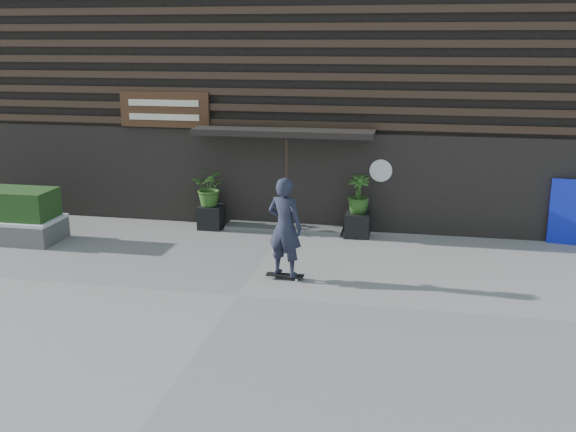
# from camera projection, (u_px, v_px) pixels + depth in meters

# --- Properties ---
(ground) EXTENTS (80.00, 80.00, 0.00)m
(ground) POSITION_uv_depth(u_px,v_px,m) (237.00, 296.00, 12.63)
(ground) COLOR gray
(ground) RESTS_ON ground
(entrance_step) EXTENTS (3.00, 0.80, 0.12)m
(entrance_step) POSITION_uv_depth(u_px,v_px,m) (284.00, 228.00, 16.97)
(entrance_step) COLOR #4D4D4A
(entrance_step) RESTS_ON ground
(planter_pot_left) EXTENTS (0.60, 0.60, 0.60)m
(planter_pot_left) POSITION_uv_depth(u_px,v_px,m) (211.00, 217.00, 17.07)
(planter_pot_left) COLOR black
(planter_pot_left) RESTS_ON ground
(bamboo_left) EXTENTS (0.86, 0.75, 0.96)m
(bamboo_left) POSITION_uv_depth(u_px,v_px,m) (210.00, 188.00, 16.87)
(bamboo_left) COLOR #2D591E
(bamboo_left) RESTS_ON planter_pot_left
(planter_pot_right) EXTENTS (0.60, 0.60, 0.60)m
(planter_pot_right) POSITION_uv_depth(u_px,v_px,m) (358.00, 225.00, 16.36)
(planter_pot_right) COLOR black
(planter_pot_right) RESTS_ON ground
(bamboo_right) EXTENTS (0.54, 0.54, 0.96)m
(bamboo_right) POSITION_uv_depth(u_px,v_px,m) (358.00, 194.00, 16.16)
(bamboo_right) COLOR #2D591E
(bamboo_right) RESTS_ON planter_pot_right
(building) EXTENTS (18.00, 11.00, 8.00)m
(building) POSITION_uv_depth(u_px,v_px,m) (318.00, 64.00, 21.02)
(building) COLOR black
(building) RESTS_ON ground
(skateboarder) EXTENTS (0.85, 0.69, 2.13)m
(skateboarder) POSITION_uv_depth(u_px,v_px,m) (285.00, 227.00, 13.24)
(skateboarder) COLOR black
(skateboarder) RESTS_ON ground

